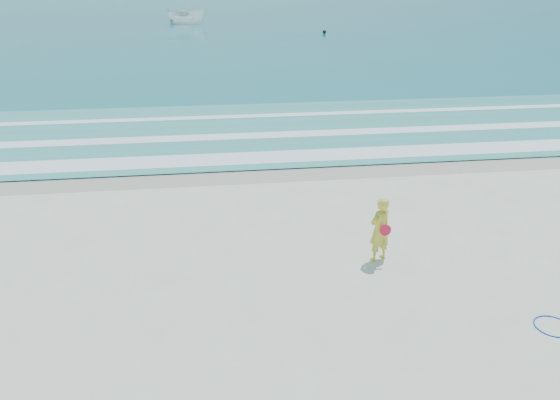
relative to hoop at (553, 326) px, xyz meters
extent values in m
plane|color=silver|center=(-4.77, 0.72, -0.01)|extent=(400.00, 400.00, 0.00)
cube|color=#B2A893|center=(-4.77, 9.72, -0.01)|extent=(400.00, 2.40, 0.00)
cube|color=#19727F|center=(-4.77, 105.72, 0.01)|extent=(400.00, 190.00, 0.04)
cube|color=#59B7AD|center=(-4.77, 14.72, 0.03)|extent=(400.00, 10.00, 0.01)
cube|color=white|center=(-4.77, 11.02, 0.04)|extent=(400.00, 1.40, 0.01)
cube|color=white|center=(-4.77, 13.92, 0.04)|extent=(400.00, 0.90, 0.01)
cube|color=white|center=(-4.77, 17.22, 0.04)|extent=(400.00, 0.60, 0.01)
torus|color=#0B38CC|center=(0.00, 0.00, 0.00)|extent=(0.96, 0.96, 0.03)
imported|color=white|center=(-8.50, 64.65, 1.02)|extent=(5.46, 3.12, 1.99)
sphere|color=black|center=(6.30, 51.53, 0.22)|extent=(0.39, 0.39, 0.39)
imported|color=yellow|center=(-2.63, 3.09, 0.79)|extent=(0.69, 0.59, 1.61)
cylinder|color=#FF1635|center=(-2.55, 2.91, 0.86)|extent=(0.27, 0.08, 0.27)
camera|label=1|loc=(-6.52, -8.11, 6.49)|focal=35.00mm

